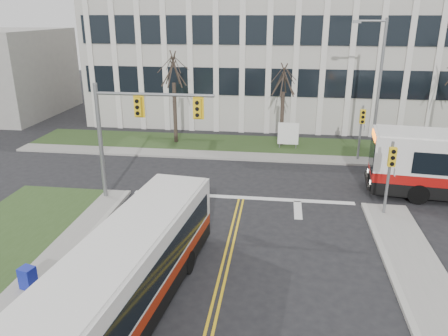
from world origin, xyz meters
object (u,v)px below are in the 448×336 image
directory_sign (288,134)px  newspaper_box_blue (28,279)px  bus_main (129,275)px  streetlight (377,82)px

directory_sign → newspaper_box_blue: (-9.30, -18.70, -0.70)m
directory_sign → bus_main: size_ratio=0.18×
streetlight → newspaper_box_blue: streetlight is taller
newspaper_box_blue → bus_main: bearing=4.7°
streetlight → bus_main: 21.36m
directory_sign → newspaper_box_blue: size_ratio=2.11×
streetlight → directory_sign: 6.96m
bus_main → newspaper_box_blue: size_ratio=11.45×
directory_sign → bus_main: bus_main is taller
streetlight → directory_sign: bearing=166.8°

